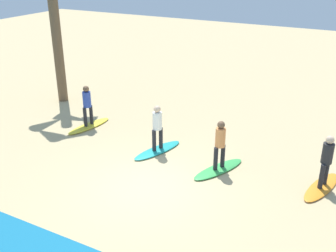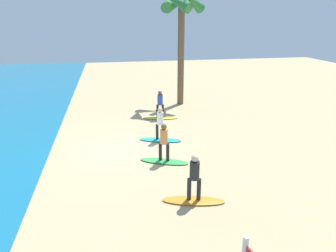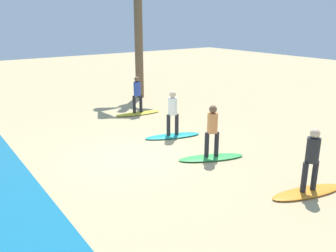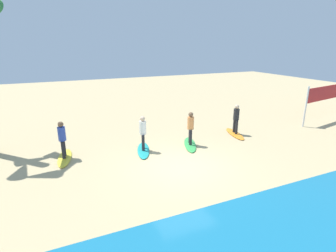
{
  "view_description": "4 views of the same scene",
  "coord_description": "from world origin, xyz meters",
  "px_view_note": "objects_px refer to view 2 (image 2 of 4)",
  "views": [
    {
      "loc": [
        -5.41,
        8.85,
        6.52
      ],
      "look_at": [
        0.52,
        -2.33,
        1.0
      ],
      "focal_mm": 42.96,
      "sensor_mm": 36.0,
      "label": 1
    },
    {
      "loc": [
        -13.18,
        0.14,
        5.85
      ],
      "look_at": [
        0.32,
        -2.48,
        0.95
      ],
      "focal_mm": 32.83,
      "sensor_mm": 36.0,
      "label": 2
    },
    {
      "loc": [
        -9.18,
        5.14,
        4.28
      ],
      "look_at": [
        -0.03,
        -1.36,
        0.81
      ],
      "focal_mm": 37.92,
      "sensor_mm": 36.0,
      "label": 3
    },
    {
      "loc": [
        4.58,
        9.05,
        4.93
      ],
      "look_at": [
        -0.17,
        -1.62,
        1.29
      ],
      "focal_mm": 28.38,
      "sensor_mm": 36.0,
      "label": 4
    }
  ],
  "objects_px": {
    "surfer_orange": "(194,174)",
    "surfboard_yellow": "(160,118)",
    "surfboard_teal": "(160,140)",
    "surfer_yellow": "(160,102)",
    "surfer_green": "(164,140)",
    "surfer_teal": "(160,121)",
    "palm_tree": "(181,15)",
    "surfboard_green": "(164,161)",
    "surfboard_orange": "(194,201)"
  },
  "relations": [
    {
      "from": "surfer_green",
      "to": "surfboard_yellow",
      "type": "xyz_separation_m",
      "value": [
        5.91,
        -0.84,
        -0.99
      ]
    },
    {
      "from": "surfboard_green",
      "to": "palm_tree",
      "type": "distance_m",
      "value": 11.12
    },
    {
      "from": "surfer_orange",
      "to": "palm_tree",
      "type": "distance_m",
      "value": 13.28
    },
    {
      "from": "surfboard_orange",
      "to": "surfboard_teal",
      "type": "relative_size",
      "value": 1.0
    },
    {
      "from": "surfer_yellow",
      "to": "surfer_teal",
      "type": "bearing_deg",
      "value": 170.5
    },
    {
      "from": "surfer_orange",
      "to": "surfer_teal",
      "type": "xyz_separation_m",
      "value": [
        5.52,
        0.19,
        0.0
      ]
    },
    {
      "from": "surfer_teal",
      "to": "palm_tree",
      "type": "relative_size",
      "value": 0.22
    },
    {
      "from": "surfer_green",
      "to": "surfer_yellow",
      "type": "relative_size",
      "value": 1.0
    },
    {
      "from": "palm_tree",
      "to": "surfboard_green",
      "type": "bearing_deg",
      "value": 162.65
    },
    {
      "from": "surfboard_green",
      "to": "surfer_orange",
      "type": "bearing_deg",
      "value": 120.97
    },
    {
      "from": "surfboard_green",
      "to": "surfer_yellow",
      "type": "relative_size",
      "value": 1.28
    },
    {
      "from": "surfboard_green",
      "to": "surfboard_teal",
      "type": "bearing_deg",
      "value": -73.05
    },
    {
      "from": "surfboard_orange",
      "to": "surfer_orange",
      "type": "bearing_deg",
      "value": 0.0
    },
    {
      "from": "surfboard_green",
      "to": "surfer_teal",
      "type": "relative_size",
      "value": 1.28
    },
    {
      "from": "surfboard_teal",
      "to": "surfer_teal",
      "type": "xyz_separation_m",
      "value": [
        -0.0,
        0.0,
        0.99
      ]
    },
    {
      "from": "surfboard_orange",
      "to": "surfboard_teal",
      "type": "xyz_separation_m",
      "value": [
        5.52,
        0.19,
        0.0
      ]
    },
    {
      "from": "surfboard_orange",
      "to": "palm_tree",
      "type": "distance_m",
      "value": 13.68
    },
    {
      "from": "surfer_orange",
      "to": "surfer_yellow",
      "type": "bearing_deg",
      "value": -2.51
    },
    {
      "from": "surfer_green",
      "to": "surfer_teal",
      "type": "xyz_separation_m",
      "value": [
        2.4,
        -0.25,
        0.0
      ]
    },
    {
      "from": "surfer_orange",
      "to": "surfboard_yellow",
      "type": "height_order",
      "value": "surfer_orange"
    },
    {
      "from": "surfboard_green",
      "to": "surfer_green",
      "type": "relative_size",
      "value": 1.28
    },
    {
      "from": "surfboard_yellow",
      "to": "surfboard_teal",
      "type": "bearing_deg",
      "value": 90.05
    },
    {
      "from": "surfboard_teal",
      "to": "palm_tree",
      "type": "height_order",
      "value": "palm_tree"
    },
    {
      "from": "surfboard_green",
      "to": "surfer_yellow",
      "type": "distance_m",
      "value": 6.05
    },
    {
      "from": "surfboard_green",
      "to": "surfboard_yellow",
      "type": "relative_size",
      "value": 1.0
    },
    {
      "from": "surfer_orange",
      "to": "surfer_teal",
      "type": "relative_size",
      "value": 1.0
    },
    {
      "from": "surfboard_yellow",
      "to": "palm_tree",
      "type": "height_order",
      "value": "palm_tree"
    },
    {
      "from": "surfer_orange",
      "to": "surfboard_teal",
      "type": "relative_size",
      "value": 0.78
    },
    {
      "from": "surfboard_teal",
      "to": "surfer_yellow",
      "type": "relative_size",
      "value": 1.28
    },
    {
      "from": "surfer_yellow",
      "to": "surfboard_yellow",
      "type": "bearing_deg",
      "value": -90.0
    },
    {
      "from": "surfboard_green",
      "to": "surfboard_teal",
      "type": "height_order",
      "value": "same"
    },
    {
      "from": "surfer_yellow",
      "to": "surfer_green",
      "type": "bearing_deg",
      "value": 171.93
    },
    {
      "from": "surfboard_yellow",
      "to": "palm_tree",
      "type": "xyz_separation_m",
      "value": [
        3.07,
        -1.97,
        5.93
      ]
    },
    {
      "from": "surfer_orange",
      "to": "surfboard_yellow",
      "type": "distance_m",
      "value": 9.09
    },
    {
      "from": "surfer_teal",
      "to": "surfboard_yellow",
      "type": "bearing_deg",
      "value": -9.5
    },
    {
      "from": "surfer_teal",
      "to": "surfboard_yellow",
      "type": "distance_m",
      "value": 3.69
    },
    {
      "from": "surfer_green",
      "to": "surfer_teal",
      "type": "relative_size",
      "value": 1.0
    },
    {
      "from": "surfboard_teal",
      "to": "surfer_yellow",
      "type": "xyz_separation_m",
      "value": [
        3.5,
        -0.59,
        0.99
      ]
    },
    {
      "from": "surfer_green",
      "to": "palm_tree",
      "type": "height_order",
      "value": "palm_tree"
    },
    {
      "from": "surfer_orange",
      "to": "surfer_yellow",
      "type": "relative_size",
      "value": 1.0
    },
    {
      "from": "surfboard_green",
      "to": "surfer_yellow",
      "type": "bearing_deg",
      "value": -75.17
    },
    {
      "from": "surfer_orange",
      "to": "surfer_green",
      "type": "relative_size",
      "value": 1.0
    },
    {
      "from": "surfboard_green",
      "to": "surfer_green",
      "type": "xyz_separation_m",
      "value": [
        0.0,
        0.0,
        0.99
      ]
    },
    {
      "from": "surfboard_teal",
      "to": "surfboard_yellow",
      "type": "bearing_deg",
      "value": -81.73
    },
    {
      "from": "surfboard_green",
      "to": "palm_tree",
      "type": "xyz_separation_m",
      "value": [
        8.98,
        -2.81,
        5.93
      ]
    },
    {
      "from": "surfboard_teal",
      "to": "surfboard_yellow",
      "type": "distance_m",
      "value": 3.55
    },
    {
      "from": "surfboard_orange",
      "to": "surfer_yellow",
      "type": "bearing_deg",
      "value": -78.46
    },
    {
      "from": "surfboard_teal",
      "to": "palm_tree",
      "type": "bearing_deg",
      "value": -93.45
    },
    {
      "from": "surfer_teal",
      "to": "palm_tree",
      "type": "bearing_deg",
      "value": -21.23
    },
    {
      "from": "surfer_orange",
      "to": "surfer_green",
      "type": "distance_m",
      "value": 3.15
    }
  ]
}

